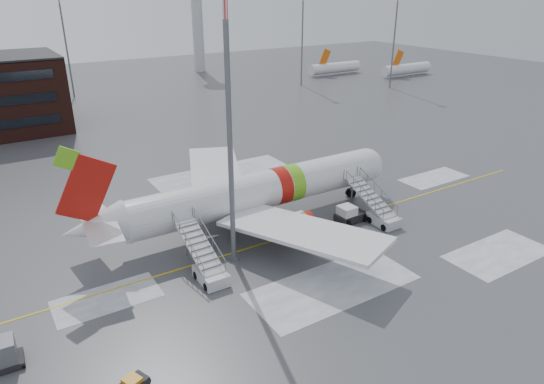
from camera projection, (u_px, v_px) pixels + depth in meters
ground at (317, 222)px, 50.04m from camera, size 260.00×260.00×0.00m
airliner at (253, 193)px, 48.33m from camera, size 35.03×32.97×11.18m
airstair_fwd at (379, 212)px, 49.58m from camera, size 2.05×7.70×3.48m
airstair_aft at (207, 266)px, 40.09m from camera, size 2.05×7.70×3.48m
pushback_tug at (349, 215)px, 49.71m from camera, size 3.25×2.48×1.82m
uld_container at (1, 355)px, 30.62m from camera, size 2.48×1.86×1.95m
light_mast_near at (229, 114)px, 38.01m from camera, size 1.20×1.20×25.49m
control_tower at (196, 1)px, 131.35m from camera, size 6.40×6.40×30.00m
light_mast_far_ne at (303, 26)px, 113.48m from camera, size 1.20×1.20×24.25m
light_mast_far_n at (64, 31)px, 101.40m from camera, size 1.20×1.20×24.25m
light_mast_far_e at (395, 27)px, 110.44m from camera, size 1.20×1.20×24.25m
distant_aircraft at (359, 76)px, 130.52m from camera, size 35.00×18.00×8.00m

